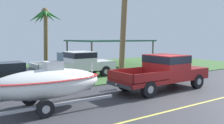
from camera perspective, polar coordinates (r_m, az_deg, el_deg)
ground at (r=18.96m, az=-5.64°, el=-2.88°), size 36.00×22.00×0.11m
pickup_truck_towing at (r=13.61m, az=12.50°, el=-1.87°), size 5.82×2.13×1.90m
boat_on_trailer at (r=9.90m, az=-14.96°, el=-4.90°), size 5.83×2.19×2.23m
parked_pickup_background at (r=17.36m, az=-7.80°, el=-0.23°), size 6.02×2.13×1.85m
parked_sedan_near at (r=15.56m, az=-24.34°, el=-2.72°), size 4.66×1.81×1.38m
carport_awning at (r=23.56m, az=-0.49°, el=4.96°), size 7.35×5.34×2.62m
palm_tree_near_left at (r=18.12m, az=2.92°, el=13.31°), size 3.21×2.89×7.25m
palm_tree_far_left at (r=23.82m, az=-15.60°, el=8.91°), size 3.36×2.74×5.65m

